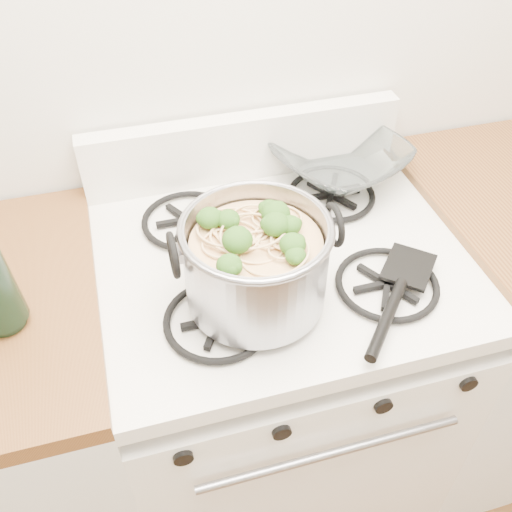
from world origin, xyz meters
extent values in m
cube|color=white|center=(0.00, 1.27, 0.41)|extent=(0.76, 0.65, 0.81)
cube|color=white|center=(0.00, 1.27, 0.88)|extent=(0.76, 0.65, 0.04)
cube|color=black|center=(0.00, 0.95, 0.42)|extent=(0.58, 0.02, 0.46)
cube|color=black|center=(0.00, 1.27, 0.91)|extent=(0.60, 0.56, 0.02)
cylinder|color=black|center=(-0.28, 0.95, 0.78)|extent=(0.04, 0.03, 0.04)
cylinder|color=black|center=(-0.10, 0.95, 0.78)|extent=(0.04, 0.03, 0.04)
cylinder|color=black|center=(0.10, 0.95, 0.78)|extent=(0.04, 0.03, 0.04)
cylinder|color=black|center=(0.28, 0.95, 0.78)|extent=(0.04, 0.03, 0.04)
cube|color=silver|center=(-0.51, 1.27, 0.44)|extent=(0.25, 0.65, 0.88)
cube|color=#502A13|center=(-0.51, 1.27, 0.90)|extent=(0.25, 0.65, 0.04)
cylinder|color=#919199|center=(-0.09, 1.14, 1.01)|extent=(0.26, 0.26, 0.17)
torus|color=#919199|center=(-0.09, 1.14, 1.09)|extent=(0.27, 0.27, 0.01)
torus|color=black|center=(-0.23, 1.14, 1.07)|extent=(0.01, 0.08, 0.08)
torus|color=black|center=(0.05, 1.14, 1.07)|extent=(0.01, 0.08, 0.08)
cylinder|color=tan|center=(-0.09, 1.14, 0.99)|extent=(0.23, 0.23, 0.14)
sphere|color=#2A5617|center=(-0.09, 1.14, 1.08)|extent=(0.04, 0.04, 0.04)
sphere|color=#2A5617|center=(-0.09, 1.14, 1.08)|extent=(0.04, 0.04, 0.04)
sphere|color=#2A5617|center=(-0.09, 1.14, 1.08)|extent=(0.04, 0.04, 0.04)
sphere|color=#2A5617|center=(-0.09, 1.14, 1.08)|extent=(0.04, 0.04, 0.04)
sphere|color=#2A5617|center=(-0.09, 1.14, 1.08)|extent=(0.04, 0.04, 0.04)
sphere|color=#2A5617|center=(-0.09, 1.14, 1.08)|extent=(0.04, 0.04, 0.04)
sphere|color=#2A5617|center=(-0.09, 1.14, 1.08)|extent=(0.04, 0.04, 0.04)
sphere|color=#2A5617|center=(-0.09, 1.14, 1.08)|extent=(0.04, 0.04, 0.04)
sphere|color=#2A5617|center=(-0.09, 1.14, 1.08)|extent=(0.04, 0.04, 0.04)
sphere|color=#2A5617|center=(-0.09, 1.14, 1.08)|extent=(0.04, 0.04, 0.04)
sphere|color=#2A5617|center=(-0.09, 1.14, 1.08)|extent=(0.04, 0.04, 0.04)
imported|color=white|center=(0.21, 1.48, 0.94)|extent=(0.16, 0.16, 0.03)
camera|label=1|loc=(-0.29, 0.44, 1.72)|focal=40.00mm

